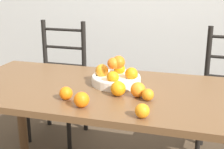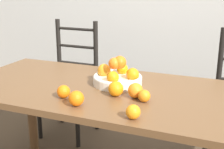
% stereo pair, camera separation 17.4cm
% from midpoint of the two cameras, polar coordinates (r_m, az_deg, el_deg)
% --- Properties ---
extents(dining_table, '(1.95, 0.83, 0.75)m').
position_cam_midpoint_polar(dining_table, '(1.78, 4.69, -5.70)').
color(dining_table, brown).
rests_on(dining_table, ground_plane).
extents(fruit_bowl, '(0.29, 0.29, 0.18)m').
position_cam_midpoint_polar(fruit_bowl, '(1.83, 3.74, -0.35)').
color(fruit_bowl, silver).
rests_on(fruit_bowl, dining_table).
extents(orange_loose_0, '(0.08, 0.08, 0.08)m').
position_cam_midpoint_polar(orange_loose_0, '(1.65, 3.76, -2.68)').
color(orange_loose_0, orange).
rests_on(orange_loose_0, dining_table).
extents(orange_loose_1, '(0.07, 0.07, 0.07)m').
position_cam_midpoint_polar(orange_loose_1, '(1.39, 7.50, -6.87)').
color(orange_loose_1, orange).
rests_on(orange_loose_1, dining_table).
extents(orange_loose_2, '(0.08, 0.08, 0.08)m').
position_cam_midpoint_polar(orange_loose_2, '(1.52, -3.30, -4.45)').
color(orange_loose_2, orange).
rests_on(orange_loose_2, dining_table).
extents(orange_loose_3, '(0.08, 0.08, 0.08)m').
position_cam_midpoint_polar(orange_loose_3, '(1.64, 7.38, -2.98)').
color(orange_loose_3, orange).
rests_on(orange_loose_3, dining_table).
extents(orange_loose_4, '(0.06, 0.06, 0.06)m').
position_cam_midpoint_polar(orange_loose_4, '(1.59, 9.06, -3.95)').
color(orange_loose_4, orange).
rests_on(orange_loose_4, dining_table).
extents(orange_loose_5, '(0.07, 0.07, 0.07)m').
position_cam_midpoint_polar(orange_loose_5, '(1.63, -5.85, -3.18)').
color(orange_loose_5, orange).
rests_on(orange_loose_5, dining_table).
extents(chair_left, '(0.43, 0.41, 1.01)m').
position_cam_midpoint_polar(chair_left, '(2.77, -5.87, -1.58)').
color(chair_left, black).
rests_on(chair_left, ground_plane).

